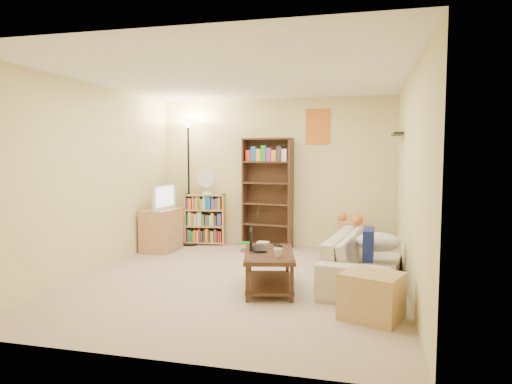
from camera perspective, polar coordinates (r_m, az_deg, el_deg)
room at (r=5.58m, az=-2.16°, el=5.25°), size 4.50×4.54×2.52m
sofa at (r=5.83m, az=13.46°, el=-8.07°), size 2.21×1.32×0.59m
navy_pillow at (r=5.35m, az=13.88°, el=-6.36°), size 0.13×0.39×0.35m
cream_blanket at (r=5.82m, az=14.98°, el=-6.03°), size 0.54×0.38×0.23m
tabby_cat at (r=6.55m, az=12.23°, el=-3.31°), size 0.46×0.21×0.16m
coffee_table at (r=5.35m, az=1.63°, el=-9.13°), size 0.77×1.10×0.45m
laptop at (r=5.44m, az=0.92°, el=-7.09°), size 0.52×0.48×0.03m
laptop_screen at (r=5.41m, az=-0.62°, el=-5.85°), size 0.09×0.33×0.22m
mug at (r=5.06m, az=2.76°, el=-7.59°), size 0.21×0.21×0.10m
tv_remote at (r=5.64m, az=2.73°, el=-6.68°), size 0.14×0.18×0.02m
tv_stand at (r=7.57m, az=-11.78°, el=-4.69°), size 0.51×0.67×0.68m
television at (r=7.50m, az=-11.85°, el=-0.65°), size 0.70×0.22×0.39m
tall_bookshelf at (r=7.61m, az=1.44°, el=0.24°), size 0.85×0.35×1.83m
short_bookshelf at (r=7.98m, az=-6.39°, el=-3.38°), size 0.72×0.39×0.88m
desk_fan at (r=7.85m, az=-6.21°, el=1.42°), size 0.31×0.18×0.44m
floor_lamp at (r=7.88m, az=-8.47°, el=5.83°), size 0.37×0.37×2.16m
side_table at (r=7.44m, az=12.03°, el=-5.52°), size 0.51×0.51×0.51m
end_cabinet at (r=4.61m, az=14.25°, el=-12.48°), size 0.66×0.61×0.45m
book_stacks at (r=7.32m, az=-0.04°, el=-6.92°), size 0.46×0.19×0.19m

